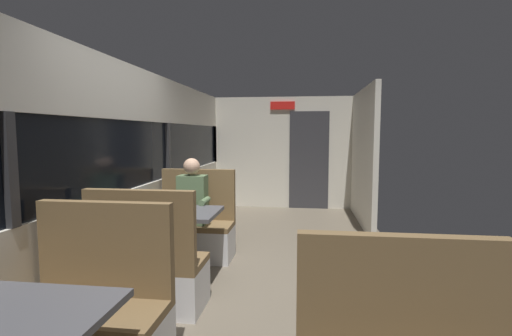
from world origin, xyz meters
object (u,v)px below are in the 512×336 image
(dining_table_near_window, at_px, (6,336))
(coffee_cup_primary, at_px, (159,205))
(bench_near_window_facing_entry, at_px, (95,323))
(seated_passenger, at_px, (193,217))
(bench_mid_window_facing_end, at_px, (149,273))
(bench_mid_window_facing_entry, at_px, (195,232))
(dining_table_mid_window, at_px, (176,220))

(dining_table_near_window, xyz_separation_m, coffee_cup_primary, (-0.20, 2.33, 0.15))
(bench_near_window_facing_entry, relative_size, seated_passenger, 0.87)
(bench_mid_window_facing_end, height_order, bench_mid_window_facing_entry, same)
(dining_table_mid_window, distance_m, coffee_cup_primary, 0.26)
(dining_table_mid_window, relative_size, bench_mid_window_facing_end, 0.82)
(bench_mid_window_facing_entry, distance_m, seated_passenger, 0.22)
(dining_table_near_window, height_order, coffee_cup_primary, coffee_cup_primary)
(bench_mid_window_facing_entry, bearing_deg, dining_table_near_window, -90.00)
(bench_near_window_facing_entry, bearing_deg, bench_mid_window_facing_end, 90.00)
(dining_table_mid_window, height_order, bench_mid_window_facing_entry, bench_mid_window_facing_entry)
(bench_mid_window_facing_end, xyz_separation_m, seated_passenger, (0.00, 1.33, 0.21))
(dining_table_near_window, bearing_deg, bench_mid_window_facing_entry, 90.00)
(dining_table_mid_window, bearing_deg, bench_mid_window_facing_entry, 90.00)
(dining_table_near_window, height_order, bench_mid_window_facing_end, bench_mid_window_facing_end)
(seated_passenger, bearing_deg, bench_near_window_facing_entry, -90.00)
(bench_near_window_facing_entry, height_order, bench_mid_window_facing_entry, same)
(seated_passenger, bearing_deg, dining_table_near_window, -90.00)
(bench_mid_window_facing_entry, xyz_separation_m, seated_passenger, (0.00, -0.07, 0.21))
(coffee_cup_primary, bearing_deg, bench_mid_window_facing_entry, 72.17)
(coffee_cup_primary, bearing_deg, bench_mid_window_facing_end, -75.07)
(seated_passenger, bearing_deg, coffee_cup_primary, -109.95)
(dining_table_mid_window, relative_size, seated_passenger, 0.71)
(bench_near_window_facing_entry, relative_size, coffee_cup_primary, 12.22)
(bench_near_window_facing_entry, bearing_deg, seated_passenger, 90.00)
(dining_table_near_window, distance_m, coffee_cup_primary, 2.35)
(bench_mid_window_facing_entry, relative_size, seated_passenger, 0.87)
(seated_passenger, bearing_deg, bench_mid_window_facing_end, -90.00)
(dining_table_near_window, relative_size, bench_mid_window_facing_end, 0.82)
(bench_mid_window_facing_end, bearing_deg, dining_table_near_window, -90.00)
(bench_mid_window_facing_end, xyz_separation_m, coffee_cup_primary, (-0.20, 0.76, 0.46))
(seated_passenger, bearing_deg, dining_table_mid_window, -90.00)
(bench_mid_window_facing_end, height_order, seated_passenger, seated_passenger)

